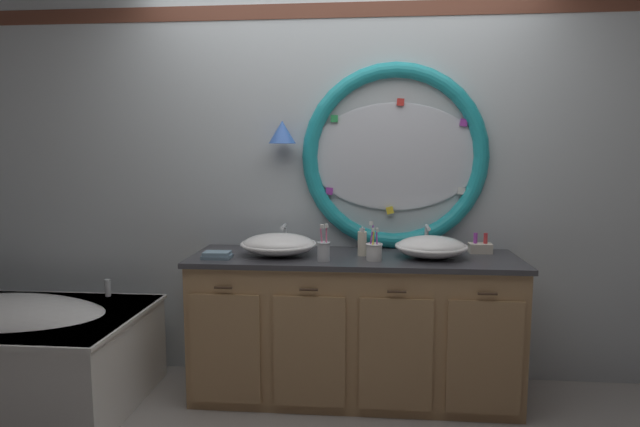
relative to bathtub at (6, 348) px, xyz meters
The scene contains 13 objects.
ground_plane 1.94m from the bathtub, ahead, with size 14.00×14.00×0.00m, color gray.
back_wall_assembly 2.26m from the bathtub, 17.56° to the left, with size 6.40×0.26×2.60m.
vanity_counter 2.03m from the bathtub, ahead, with size 1.92×0.62×0.85m.
bathtub is the anchor object (origin of this frame).
sink_basin_left 1.69m from the bathtub, ahead, with size 0.45×0.45×0.13m.
sink_basin_right 2.53m from the bathtub, ahead, with size 0.41×0.41×0.13m.
faucet_set_left 1.74m from the bathtub, 17.60° to the left, with size 0.23×0.14×0.16m.
faucet_set_right 2.57m from the bathtub, 11.44° to the left, with size 0.20×0.14×0.16m.
toothbrush_holder_left 1.93m from the bathtub, ahead, with size 0.08×0.08×0.21m.
toothbrush_holder_right 2.20m from the bathtub, ahead, with size 0.10×0.10×0.22m.
soap_dispenser 2.16m from the bathtub, ahead, with size 0.05×0.06×0.17m.
folded_hand_towel 1.35m from the bathtub, ahead, with size 0.16×0.11×0.04m.
toiletry_basket 2.85m from the bathtub, ahead, with size 0.13×0.09×0.12m.
Camera 1 is at (0.16, -2.75, 1.46)m, focal length 29.14 mm.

